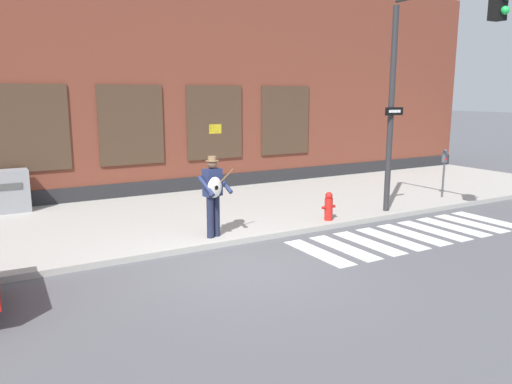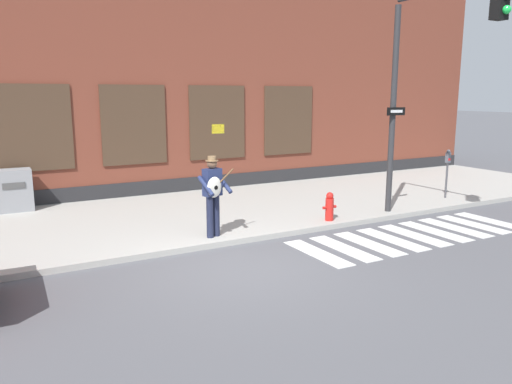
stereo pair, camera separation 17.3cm
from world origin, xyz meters
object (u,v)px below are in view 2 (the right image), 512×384
(utility_box, at_px, (14,190))
(busker, at_px, (213,191))
(traffic_light, at_px, (432,64))
(fire_hydrant, at_px, (330,207))
(parking_meter, at_px, (447,166))

(utility_box, bearing_deg, busker, -53.24)
(busker, height_order, traffic_light, traffic_light)
(busker, height_order, fire_hydrant, busker)
(parking_meter, distance_m, utility_box, 12.11)
(parking_meter, height_order, fire_hydrant, parking_meter)
(parking_meter, xyz_separation_m, fire_hydrant, (-4.69, -0.52, -0.60))
(traffic_light, distance_m, utility_box, 10.90)
(parking_meter, bearing_deg, traffic_light, -149.29)
(utility_box, relative_size, fire_hydrant, 1.58)
(traffic_light, relative_size, parking_meter, 3.73)
(traffic_light, distance_m, parking_meter, 4.19)
(busker, relative_size, traffic_light, 0.33)
(busker, xyz_separation_m, parking_meter, (7.75, 0.48, -0.05))
(traffic_light, bearing_deg, busker, 167.29)
(traffic_light, height_order, utility_box, traffic_light)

